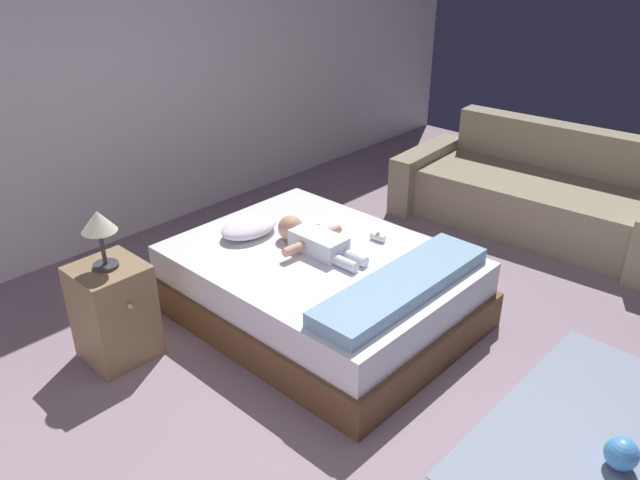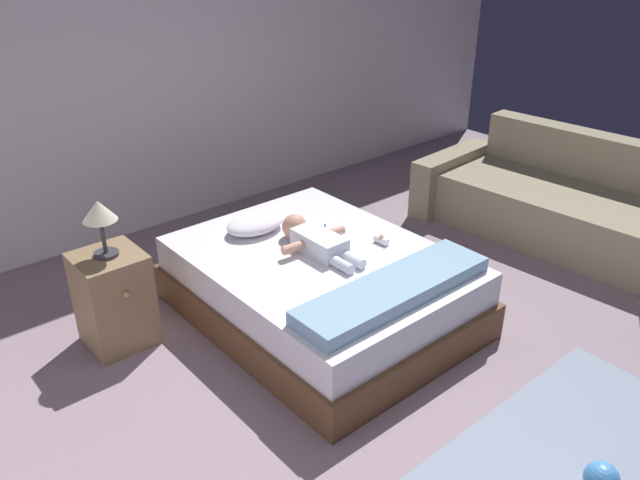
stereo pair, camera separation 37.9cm
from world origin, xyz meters
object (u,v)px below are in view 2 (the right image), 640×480
Objects in this scene: lamp at (99,215)px; nightstand at (114,299)px; bed at (320,286)px; toothbrush at (326,230)px; couch at (563,205)px; toy_ball at (602,479)px; baby_bottle at (381,240)px; baby at (314,240)px; pillow at (255,224)px.

nightstand is at bearing -90.00° from lamp.
bed is 0.40m from toothbrush.
bed is 2.23m from couch.
baby_bottle reaches higher than toy_ball.
toothbrush is 0.39m from baby_bottle.
couch is at bearing -15.77° from lamp.
baby reaches higher than bed.
lamp is (-0.98, 0.05, 0.34)m from pillow.
baby_bottle is (0.15, -0.36, 0.02)m from toothbrush.
couch reaches higher than baby.
toothbrush is 1.42m from lamp.
toy_ball is (-2.17, -1.51, -0.18)m from couch.
pillow reaches higher than bed.
baby_bottle is at bearing -53.11° from pillow.
bed is 0.82× the size of couch.
toy_ball is 1.80m from baby_bottle.
toy_ball is (-0.22, -2.09, -0.36)m from toothbrush.
toy_ball is (1.11, -2.43, -0.74)m from lamp.
couch is (1.96, -0.58, -0.19)m from toothbrush.
lamp is 1.67m from baby_bottle.
toothbrush is at bearing -14.61° from nightstand.
lamp is (-3.29, 0.93, 0.57)m from couch.
nightstand is (-1.33, 0.35, -0.16)m from toothbrush.
toothbrush is (0.35, -0.30, -0.05)m from pillow.
bed is 1.23m from nightstand.
pillow is 0.46m from baby.
couch is at bearing 34.72° from toy_ball.
baby is 4.27× the size of toy_ball.
baby_bottle is (-1.81, 0.22, 0.20)m from couch.
couch reaches higher than baby_bottle.
baby_bottle is at bearing -19.70° from bed.
baby_bottle is (0.36, -0.22, -0.04)m from baby.
nightstand is at bearing 156.27° from baby.
toothbrush is 1.38m from nightstand.
couch is 1.84m from baby_bottle.
nightstand is at bearing 154.28° from baby_bottle.
toothbrush is 0.25× the size of nightstand.
lamp is 2.15× the size of toy_ball.
bed is at bearing -137.12° from toothbrush.
toy_ball is at bearing -86.75° from pillow.
pillow is 0.18× the size of couch.
toy_ball is at bearing -89.93° from baby.
baby_bottle is at bearing 78.19° from toy_ball.
couch is at bearing -20.85° from pillow.
nightstand is at bearing 152.27° from bed.
lamp is at bearing 177.18° from pillow.
baby is at bearing 73.90° from bed.
toothbrush is 2.13m from toy_ball.
lamp reaches higher than bed.
bed is at bearing -78.18° from pillow.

